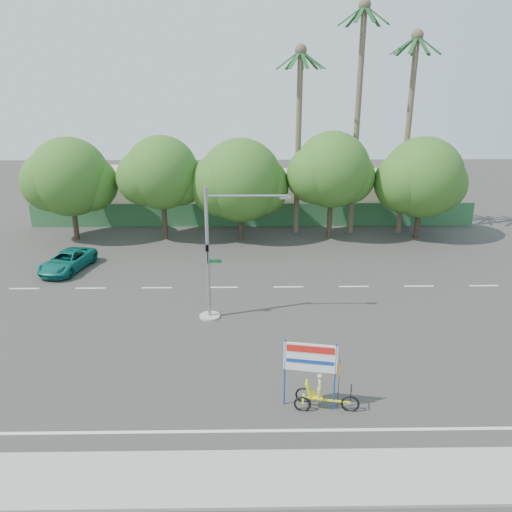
{
  "coord_description": "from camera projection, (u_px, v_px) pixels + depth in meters",
  "views": [
    {
      "loc": [
        -0.42,
        -19.97,
        11.86
      ],
      "look_at": [
        -0.04,
        3.78,
        3.5
      ],
      "focal_mm": 35.0,
      "sensor_mm": 36.0,
      "label": 1
    }
  ],
  "objects": [
    {
      "name": "tree_right",
      "position": [
        331.0,
        172.0,
        38.1
      ],
      "size": [
        6.9,
        5.8,
        8.36
      ],
      "color": "#473828",
      "rests_on": "ground"
    },
    {
      "name": "palm_short",
      "position": [
        299.0,
        122.0,
        38.28
      ],
      "size": [
        3.73,
        3.79,
        14.45
      ],
      "color": "#70604C",
      "rests_on": "ground"
    },
    {
      "name": "sidewalk_near",
      "position": [
        263.0,
        478.0,
        15.68
      ],
      "size": [
        50.0,
        2.4,
        0.12
      ],
      "primitive_type": "cube",
      "color": "gray",
      "rests_on": "ground"
    },
    {
      "name": "building_right",
      "position": [
        338.0,
        194.0,
        46.82
      ],
      "size": [
        14.0,
        8.0,
        3.6
      ],
      "primitive_type": "cube",
      "color": "#C2B39A",
      "rests_on": "ground"
    },
    {
      "name": "trike_billboard",
      "position": [
        317.0,
        381.0,
        18.79
      ],
      "size": [
        2.88,
        0.96,
        2.87
      ],
      "rotation": [
        0.0,
        0.0,
        -0.19
      ],
      "color": "black",
      "rests_on": "ground"
    },
    {
      "name": "tree_far_right",
      "position": [
        421.0,
        180.0,
        38.41
      ],
      "size": [
        7.38,
        6.2,
        7.94
      ],
      "color": "#473828",
      "rests_on": "ground"
    },
    {
      "name": "tree_far_left",
      "position": [
        69.0,
        179.0,
        37.96
      ],
      "size": [
        7.14,
        6.0,
        7.96
      ],
      "color": "#473828",
      "rests_on": "ground"
    },
    {
      "name": "palm_mid",
      "position": [
        410.0,
        115.0,
        38.23
      ],
      "size": [
        3.73,
        3.79,
        15.45
      ],
      "color": "#70604C",
      "rests_on": "ground"
    },
    {
      "name": "tree_center",
      "position": [
        240.0,
        183.0,
        38.25
      ],
      "size": [
        7.62,
        6.4,
        7.85
      ],
      "color": "#473828",
      "rests_on": "ground"
    },
    {
      "name": "ground",
      "position": [
        258.0,
        356.0,
        22.77
      ],
      "size": [
        120.0,
        120.0,
        0.0
      ],
      "primitive_type": "plane",
      "color": "#33302D",
      "rests_on": "ground"
    },
    {
      "name": "building_left",
      "position": [
        146.0,
        193.0,
        46.48
      ],
      "size": [
        12.0,
        8.0,
        4.0
      ],
      "primitive_type": "cube",
      "color": "#C2B39A",
      "rests_on": "ground"
    },
    {
      "name": "tree_left",
      "position": [
        161.0,
        175.0,
        37.97
      ],
      "size": [
        6.66,
        5.6,
        8.07
      ],
      "color": "#473828",
      "rests_on": "ground"
    },
    {
      "name": "palm_tall",
      "position": [
        359.0,
        100.0,
        37.81
      ],
      "size": [
        3.73,
        3.79,
        17.45
      ],
      "color": "#70604C",
      "rests_on": "ground"
    },
    {
      "name": "fence",
      "position": [
        253.0,
        215.0,
        42.72
      ],
      "size": [
        38.0,
        0.08,
        2.0
      ],
      "primitive_type": "cube",
      "color": "#336B3D",
      "rests_on": "ground"
    },
    {
      "name": "traffic_signal",
      "position": [
        214.0,
        266.0,
        25.53
      ],
      "size": [
        4.72,
        1.1,
        7.0
      ],
      "color": "gray",
      "rests_on": "ground"
    },
    {
      "name": "pickup_truck",
      "position": [
        67.0,
        261.0,
        32.84
      ],
      "size": [
        3.12,
        5.01,
        1.29
      ],
      "primitive_type": "imported",
      "rotation": [
        0.0,
        0.0,
        -0.22
      ],
      "color": "#0F6A5F",
      "rests_on": "ground"
    }
  ]
}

